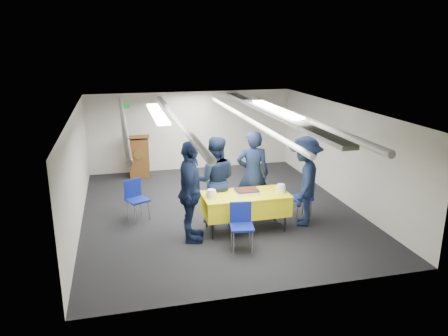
{
  "coord_description": "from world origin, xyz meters",
  "views": [
    {
      "loc": [
        -2.11,
        -9.05,
        3.73
      ],
      "look_at": [
        0.07,
        -0.2,
        1.05
      ],
      "focal_mm": 35.0,
      "sensor_mm": 36.0,
      "label": 1
    }
  ],
  "objects_px": {
    "chair_near": "(241,221)",
    "sailor_b": "(215,180)",
    "serving_table": "(245,204)",
    "sailor_c": "(190,192)",
    "sailor_d": "(304,181)",
    "chair_right": "(304,194)",
    "chair_left": "(135,195)",
    "sheet_cake": "(247,191)",
    "podium": "(139,155)",
    "sailor_a": "(253,174)"
  },
  "relations": [
    {
      "from": "chair_near",
      "to": "sailor_b",
      "type": "height_order",
      "value": "sailor_b"
    },
    {
      "from": "serving_table",
      "to": "chair_near",
      "type": "xyz_separation_m",
      "value": [
        -0.31,
        -0.75,
        -0.03
      ]
    },
    {
      "from": "chair_near",
      "to": "sailor_c",
      "type": "bearing_deg",
      "value": 147.93
    },
    {
      "from": "sailor_d",
      "to": "chair_near",
      "type": "bearing_deg",
      "value": -34.73
    },
    {
      "from": "chair_right",
      "to": "sailor_c",
      "type": "distance_m",
      "value": 2.68
    },
    {
      "from": "chair_left",
      "to": "sailor_c",
      "type": "distance_m",
      "value": 1.72
    },
    {
      "from": "serving_table",
      "to": "chair_near",
      "type": "distance_m",
      "value": 0.81
    },
    {
      "from": "serving_table",
      "to": "sheet_cake",
      "type": "bearing_deg",
      "value": 46.68
    },
    {
      "from": "serving_table",
      "to": "sailor_d",
      "type": "xyz_separation_m",
      "value": [
        1.26,
        0.0,
        0.38
      ]
    },
    {
      "from": "serving_table",
      "to": "chair_right",
      "type": "bearing_deg",
      "value": 13.38
    },
    {
      "from": "chair_right",
      "to": "sailor_c",
      "type": "height_order",
      "value": "sailor_c"
    },
    {
      "from": "chair_right",
      "to": "podium",
      "type": "bearing_deg",
      "value": 130.45
    },
    {
      "from": "chair_left",
      "to": "serving_table",
      "type": "bearing_deg",
      "value": -27.67
    },
    {
      "from": "podium",
      "to": "chair_left",
      "type": "relative_size",
      "value": 1.44
    },
    {
      "from": "sailor_a",
      "to": "sailor_b",
      "type": "xyz_separation_m",
      "value": [
        -0.86,
        -0.14,
        -0.03
      ]
    },
    {
      "from": "chair_left",
      "to": "sailor_d",
      "type": "distance_m",
      "value": 3.59
    },
    {
      "from": "sailor_b",
      "to": "chair_left",
      "type": "bearing_deg",
      "value": -6.4
    },
    {
      "from": "podium",
      "to": "sailor_d",
      "type": "height_order",
      "value": "sailor_d"
    },
    {
      "from": "sailor_c",
      "to": "sailor_b",
      "type": "bearing_deg",
      "value": -27.73
    },
    {
      "from": "chair_left",
      "to": "sailor_d",
      "type": "relative_size",
      "value": 0.46
    },
    {
      "from": "sheet_cake",
      "to": "sailor_a",
      "type": "xyz_separation_m",
      "value": [
        0.32,
        0.63,
        0.15
      ]
    },
    {
      "from": "serving_table",
      "to": "sailor_d",
      "type": "relative_size",
      "value": 0.92
    },
    {
      "from": "serving_table",
      "to": "sailor_c",
      "type": "distance_m",
      "value": 1.25
    },
    {
      "from": "chair_near",
      "to": "sailor_d",
      "type": "bearing_deg",
      "value": 25.78
    },
    {
      "from": "podium",
      "to": "chair_left",
      "type": "height_order",
      "value": "podium"
    },
    {
      "from": "chair_left",
      "to": "sailor_d",
      "type": "xyz_separation_m",
      "value": [
        3.39,
        -1.12,
        0.41
      ]
    },
    {
      "from": "podium",
      "to": "chair_left",
      "type": "xyz_separation_m",
      "value": [
        -0.25,
        -3.1,
        -0.08
      ]
    },
    {
      "from": "sailor_c",
      "to": "chair_right",
      "type": "bearing_deg",
      "value": -65.01
    },
    {
      "from": "sheet_cake",
      "to": "sailor_c",
      "type": "bearing_deg",
      "value": -167.59
    },
    {
      "from": "chair_left",
      "to": "sailor_c",
      "type": "xyz_separation_m",
      "value": [
        0.98,
        -1.34,
        0.45
      ]
    },
    {
      "from": "sailor_b",
      "to": "sailor_c",
      "type": "xyz_separation_m",
      "value": [
        -0.64,
        -0.76,
        0.05
      ]
    },
    {
      "from": "serving_table",
      "to": "chair_near",
      "type": "bearing_deg",
      "value": -112.12
    },
    {
      "from": "podium",
      "to": "sailor_c",
      "type": "xyz_separation_m",
      "value": [
        0.73,
        -4.44,
        0.37
      ]
    },
    {
      "from": "podium",
      "to": "chair_near",
      "type": "xyz_separation_m",
      "value": [
        1.58,
        -4.97,
        -0.08
      ]
    },
    {
      "from": "chair_right",
      "to": "chair_left",
      "type": "bearing_deg",
      "value": 167.63
    },
    {
      "from": "serving_table",
      "to": "sailor_b",
      "type": "distance_m",
      "value": 0.83
    },
    {
      "from": "sheet_cake",
      "to": "chair_right",
      "type": "relative_size",
      "value": 0.54
    },
    {
      "from": "sheet_cake",
      "to": "podium",
      "type": "bearing_deg",
      "value": 114.68
    },
    {
      "from": "sailor_c",
      "to": "serving_table",
      "type": "bearing_deg",
      "value": -66.38
    },
    {
      "from": "sailor_b",
      "to": "chair_right",
      "type": "bearing_deg",
      "value": -172.37
    },
    {
      "from": "podium",
      "to": "chair_right",
      "type": "bearing_deg",
      "value": -49.55
    },
    {
      "from": "chair_near",
      "to": "sailor_b",
      "type": "bearing_deg",
      "value": 98.96
    },
    {
      "from": "chair_right",
      "to": "sailor_b",
      "type": "distance_m",
      "value": 1.98
    },
    {
      "from": "chair_near",
      "to": "sailor_d",
      "type": "xyz_separation_m",
      "value": [
        1.56,
        0.76,
        0.41
      ]
    },
    {
      "from": "podium",
      "to": "sailor_a",
      "type": "bearing_deg",
      "value": -57.75
    },
    {
      "from": "chair_right",
      "to": "chair_left",
      "type": "xyz_separation_m",
      "value": [
        -3.55,
        0.78,
        0.0
      ]
    },
    {
      "from": "sailor_c",
      "to": "sailor_d",
      "type": "xyz_separation_m",
      "value": [
        2.41,
        0.22,
        -0.04
      ]
    },
    {
      "from": "serving_table",
      "to": "chair_left",
      "type": "xyz_separation_m",
      "value": [
        -2.13,
        1.12,
        -0.03
      ]
    },
    {
      "from": "serving_table",
      "to": "chair_right",
      "type": "distance_m",
      "value": 1.46
    },
    {
      "from": "sailor_a",
      "to": "sailor_b",
      "type": "distance_m",
      "value": 0.88
    }
  ]
}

